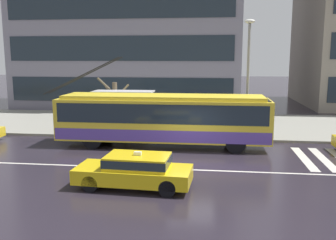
{
  "coord_description": "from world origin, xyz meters",
  "views": [
    {
      "loc": [
        1.13,
        -16.94,
        4.9
      ],
      "look_at": [
        -1.38,
        3.38,
        1.41
      ],
      "focal_mm": 39.81,
      "sensor_mm": 36.0,
      "label": 1
    }
  ],
  "objects": [
    {
      "name": "street_lamp",
      "position": [
        3.09,
        5.31,
        4.19
      ],
      "size": [
        0.6,
        0.32,
        6.88
      ],
      "color": "gray",
      "rests_on": "sidewalk_slab"
    },
    {
      "name": "crosswalk_stripe_edge_near",
      "position": [
        5.58,
        1.34,
        0.0
      ],
      "size": [
        0.44,
        4.4,
        0.01
      ],
      "primitive_type": "cube",
      "color": "beige",
      "rests_on": "ground_plane"
    },
    {
      "name": "taxi_oncoming_near",
      "position": [
        -1.76,
        -3.66,
        0.7
      ],
      "size": [
        4.45,
        1.96,
        1.39
      ],
      "color": "yellow",
      "rests_on": "ground_plane"
    },
    {
      "name": "trolleybus",
      "position": [
        -1.6,
        3.08,
        1.57
      ],
      "size": [
        12.47,
        2.56,
        4.92
      ],
      "color": "yellow",
      "rests_on": "ground_plane"
    },
    {
      "name": "ground_plane",
      "position": [
        0.0,
        0.0,
        0.0
      ],
      "size": [
        160.0,
        160.0,
        0.0
      ],
      "primitive_type": "plane",
      "color": "#27212B"
    },
    {
      "name": "pedestrian_at_shelter",
      "position": [
        -4.64,
        6.36,
        1.1
      ],
      "size": [
        0.51,
        0.51,
        1.63
      ],
      "color": "#50573F",
      "rests_on": "sidewalk_slab"
    },
    {
      "name": "bus_shelter",
      "position": [
        -4.52,
        6.13,
        2.09
      ],
      "size": [
        3.8,
        1.6,
        2.64
      ],
      "color": "gray",
      "rests_on": "sidewalk_slab"
    },
    {
      "name": "lane_centre_line",
      "position": [
        0.0,
        -1.2,
        0.0
      ],
      "size": [
        72.0,
        0.14,
        0.01
      ],
      "primitive_type": "cube",
      "color": "silver",
      "rests_on": "ground_plane"
    },
    {
      "name": "street_tree_bare",
      "position": [
        -5.35,
        6.86,
        1.95
      ],
      "size": [
        1.9,
        1.68,
        3.47
      ],
      "color": "brown",
      "rests_on": "sidewalk_slab"
    },
    {
      "name": "pedestrian_walking_past",
      "position": [
        -3.05,
        6.29,
        1.79
      ],
      "size": [
        1.42,
        1.42,
        2.06
      ],
      "color": "#475244",
      "rests_on": "sidewalk_slab"
    },
    {
      "name": "pedestrian_approaching_curb",
      "position": [
        -3.14,
        5.07,
        1.66
      ],
      "size": [
        1.4,
        1.4,
        1.91
      ],
      "color": "#505442",
      "rests_on": "sidewalk_slab"
    },
    {
      "name": "crosswalk_stripe_inner_a",
      "position": [
        6.48,
        1.34,
        0.0
      ],
      "size": [
        0.44,
        4.4,
        0.01
      ],
      "primitive_type": "cube",
      "color": "beige",
      "rests_on": "ground_plane"
    },
    {
      "name": "sidewalk_slab",
      "position": [
        0.0,
        9.68,
        0.07
      ],
      "size": [
        80.0,
        10.0,
        0.14
      ],
      "primitive_type": "cube",
      "color": "gray",
      "rests_on": "ground_plane"
    }
  ]
}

